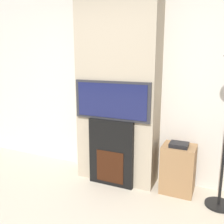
# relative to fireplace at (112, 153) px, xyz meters

# --- Properties ---
(wall_back) EXTENTS (6.00, 0.06, 2.70)m
(wall_back) POSITION_rel_fireplace_xyz_m (0.00, 0.43, 0.90)
(wall_back) COLOR silver
(wall_back) RESTS_ON ground_plane
(chimney_breast) EXTENTS (1.09, 0.40, 2.70)m
(chimney_breast) POSITION_rel_fireplace_xyz_m (0.00, 0.20, 0.90)
(chimney_breast) COLOR tan
(chimney_breast) RESTS_ON ground_plane
(fireplace) EXTENTS (0.62, 0.15, 0.91)m
(fireplace) POSITION_rel_fireplace_xyz_m (0.00, 0.00, 0.00)
(fireplace) COLOR black
(fireplace) RESTS_ON ground_plane
(television) EXTENTS (1.04, 0.07, 0.50)m
(television) POSITION_rel_fireplace_xyz_m (0.00, -0.00, 0.71)
(television) COLOR #2D2D33
(television) RESTS_ON fireplace
(media_stand) EXTENTS (0.41, 0.35, 0.67)m
(media_stand) POSITION_rel_fireplace_xyz_m (0.85, 0.16, -0.13)
(media_stand) COLOR #997047
(media_stand) RESTS_ON ground_plane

